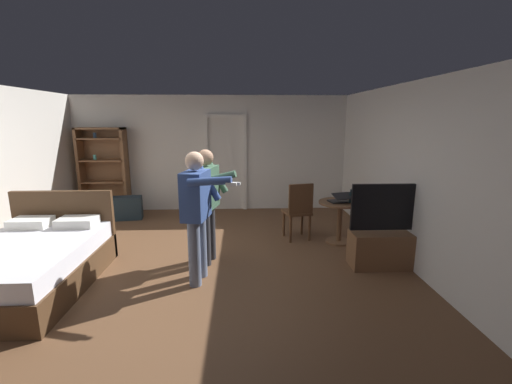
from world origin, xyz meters
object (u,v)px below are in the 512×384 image
(side_table, at_px, (340,215))
(wooden_chair, at_px, (298,209))
(bottle_on_table, at_px, (351,197))
(suitcase_dark, at_px, (127,208))
(person_striped_shirt, at_px, (207,199))
(laptop, at_px, (340,199))
(person_blue_shirt, at_px, (197,208))
(bed, at_px, (30,263))
(bookshelf, at_px, (104,167))
(tv_flatscreen, at_px, (388,243))

(side_table, bearing_deg, wooden_chair, 166.81)
(bottle_on_table, xyz_separation_m, suitcase_dark, (-4.12, 1.60, -0.56))
(person_striped_shirt, bearing_deg, laptop, 17.50)
(wooden_chair, height_order, person_blue_shirt, person_blue_shirt)
(bottle_on_table, bearing_deg, person_striped_shirt, -164.58)
(bottle_on_table, distance_m, person_blue_shirt, 2.61)
(side_table, relative_size, bottle_on_table, 3.18)
(bed, xyz_separation_m, suitcase_dark, (0.24, 2.87, -0.07))
(bed, relative_size, bookshelf, 1.09)
(bookshelf, relative_size, tv_flatscreen, 1.57)
(side_table, relative_size, person_striped_shirt, 0.43)
(wooden_chair, relative_size, person_striped_shirt, 0.61)
(bottle_on_table, distance_m, suitcase_dark, 4.46)
(side_table, height_order, bottle_on_table, bottle_on_table)
(tv_flatscreen, xyz_separation_m, person_striped_shirt, (-2.50, 0.26, 0.58))
(person_striped_shirt, bearing_deg, bed, -162.91)
(laptop, height_order, person_striped_shirt, person_striped_shirt)
(person_blue_shirt, bearing_deg, suitcase_dark, 122.79)
(suitcase_dark, bearing_deg, bed, -103.32)
(bookshelf, distance_m, person_striped_shirt, 3.73)
(side_table, height_order, laptop, laptop)
(laptop, distance_m, suitcase_dark, 4.29)
(bed, distance_m, side_table, 4.43)
(bookshelf, distance_m, tv_flatscreen, 5.88)
(wooden_chair, bearing_deg, person_blue_shirt, -136.22)
(bed, xyz_separation_m, bottle_on_table, (4.36, 1.27, 0.49))
(laptop, xyz_separation_m, wooden_chair, (-0.65, 0.20, -0.21))
(laptop, relative_size, person_striped_shirt, 0.24)
(side_table, bearing_deg, bottle_on_table, -29.74)
(tv_flatscreen, relative_size, wooden_chair, 1.20)
(bed, relative_size, person_blue_shirt, 1.23)
(bed, xyz_separation_m, wooden_chair, (3.56, 1.51, 0.24))
(laptop, bearing_deg, side_table, 65.57)
(bed, height_order, bottle_on_table, bed)
(wooden_chair, bearing_deg, bottle_on_table, -16.33)
(tv_flatscreen, height_order, person_blue_shirt, person_blue_shirt)
(tv_flatscreen, distance_m, person_blue_shirt, 2.66)
(wooden_chair, distance_m, suitcase_dark, 3.60)
(bottle_on_table, xyz_separation_m, person_striped_shirt, (-2.24, -0.62, 0.14))
(bookshelf, distance_m, wooden_chair, 4.40)
(tv_flatscreen, xyz_separation_m, suitcase_dark, (-4.38, 2.49, -0.11))
(tv_flatscreen, distance_m, wooden_chair, 1.56)
(tv_flatscreen, distance_m, bottle_on_table, 1.02)
(person_blue_shirt, distance_m, person_striped_shirt, 0.59)
(bookshelf, relative_size, side_table, 2.62)
(laptop, bearing_deg, person_blue_shirt, -149.93)
(person_blue_shirt, relative_size, person_striped_shirt, 1.02)
(side_table, height_order, wooden_chair, wooden_chair)
(side_table, xyz_separation_m, laptop, (-0.02, -0.04, 0.28))
(wooden_chair, relative_size, suitcase_dark, 1.66)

